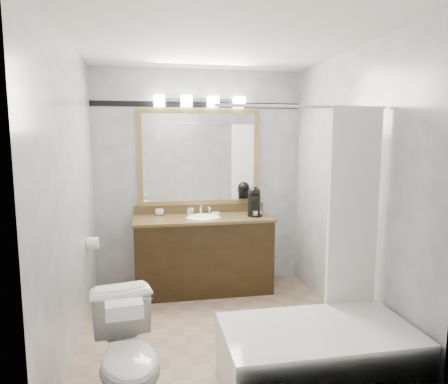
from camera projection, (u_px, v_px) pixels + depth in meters
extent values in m
cube|color=#A0836C|center=(219.00, 333.00, 3.57)|extent=(2.40, 2.60, 0.01)
cube|color=white|center=(218.00, 41.00, 3.23)|extent=(2.40, 2.60, 0.01)
cube|color=silver|center=(200.00, 179.00, 4.67)|extent=(2.40, 0.01, 2.50)
cube|color=silver|center=(260.00, 228.00, 2.12)|extent=(2.40, 0.01, 2.50)
cube|color=silver|center=(70.00, 198.00, 3.18)|extent=(0.01, 2.60, 2.50)
cube|color=silver|center=(349.00, 191.00, 3.61)|extent=(0.01, 2.60, 2.50)
cube|color=black|center=(203.00, 255.00, 4.50)|extent=(1.50, 0.55, 0.82)
cube|color=olive|center=(203.00, 218.00, 4.44)|extent=(1.53, 0.58, 0.03)
cube|color=olive|center=(200.00, 209.00, 4.70)|extent=(1.53, 0.03, 0.10)
ellipsoid|color=white|center=(203.00, 220.00, 4.44)|extent=(0.44, 0.34, 0.14)
cube|color=#A98D4C|center=(199.00, 111.00, 4.54)|extent=(1.40, 0.04, 0.05)
cube|color=#A98D4C|center=(200.00, 202.00, 4.68)|extent=(1.40, 0.04, 0.05)
cube|color=#A98D4C|center=(140.00, 158.00, 4.49)|extent=(0.05, 0.04, 1.00)
cube|color=#A98D4C|center=(256.00, 157.00, 4.73)|extent=(0.05, 0.04, 1.00)
cube|color=white|center=(200.00, 158.00, 4.61)|extent=(1.30, 0.01, 1.00)
cube|color=silver|center=(199.00, 100.00, 4.51)|extent=(0.90, 0.05, 0.03)
cube|color=white|center=(159.00, 101.00, 4.38)|extent=(0.12, 0.12, 0.12)
cube|color=white|center=(186.00, 101.00, 4.44)|extent=(0.12, 0.12, 0.12)
cube|color=white|center=(213.00, 102.00, 4.49)|extent=(0.12, 0.12, 0.12)
cube|color=white|center=(239.00, 102.00, 4.55)|extent=(0.12, 0.12, 0.12)
cube|color=black|center=(199.00, 105.00, 4.54)|extent=(2.40, 0.01, 0.06)
cube|color=white|center=(317.00, 359.00, 2.73)|extent=(1.30, 0.72, 0.45)
cylinder|color=silver|center=(303.00, 107.00, 2.87)|extent=(1.30, 0.02, 0.02)
cube|color=white|center=(353.00, 211.00, 3.04)|extent=(0.40, 0.04, 1.55)
cylinder|color=white|center=(93.00, 243.00, 3.91)|extent=(0.11, 0.12, 0.12)
imported|color=white|center=(128.00, 358.00, 2.49)|extent=(0.54, 0.78, 0.73)
cube|color=white|center=(124.00, 310.00, 2.24)|extent=(0.22, 0.14, 0.08)
cylinder|color=black|center=(255.00, 215.00, 4.50)|extent=(0.17, 0.17, 0.02)
cylinder|color=black|center=(254.00, 204.00, 4.54)|extent=(0.14, 0.14, 0.25)
sphere|color=black|center=(254.00, 193.00, 4.52)|extent=(0.15, 0.15, 0.15)
cube|color=black|center=(255.00, 198.00, 4.45)|extent=(0.10, 0.10, 0.05)
cylinder|color=silver|center=(255.00, 213.00, 4.48)|extent=(0.06, 0.06, 0.06)
imported|color=white|center=(159.00, 212.00, 4.53)|extent=(0.10, 0.10, 0.08)
imported|color=white|center=(189.00, 211.00, 4.58)|extent=(0.04, 0.04, 0.09)
cube|color=#E9ECC2|center=(216.00, 213.00, 4.58)|extent=(0.10, 0.08, 0.03)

